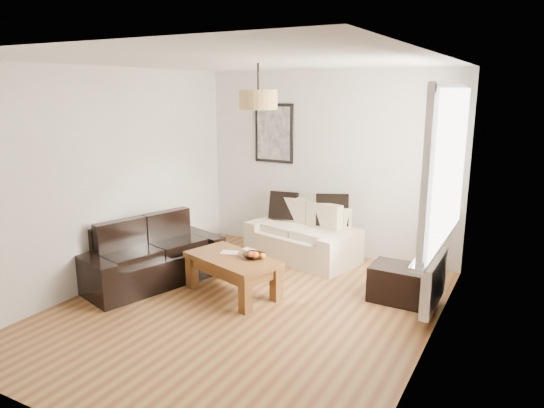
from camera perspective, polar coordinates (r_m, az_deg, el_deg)
The scene contains 21 objects.
floor at distance 5.54m, azimuth -3.04°, elevation -11.90°, with size 4.50×4.50×0.00m, color brown.
ceiling at distance 5.03m, azimuth -3.41°, elevation 16.05°, with size 3.80×4.50×0.00m, color white, non-canonical shape.
wall_back at distance 7.11m, azimuth 6.40°, elevation 4.62°, with size 3.80×0.04×2.60m, color silver, non-canonical shape.
wall_front at distance 3.49m, azimuth -23.13°, elevation -5.35°, with size 3.80×0.04×2.60m, color silver, non-canonical shape.
wall_left at distance 6.32m, azimuth -18.03°, elevation 3.00°, with size 0.04×4.50×2.60m, color silver, non-canonical shape.
wall_right at distance 4.45m, azimuth 18.06°, elevation -1.07°, with size 0.04×4.50×2.60m, color silver, non-canonical shape.
window_bay at distance 5.18m, azimuth 19.55°, elevation 4.13°, with size 0.14×1.90×1.60m, color white, non-canonical shape.
radiator at distance 5.49m, azimuth 18.16°, elevation -8.49°, with size 0.10×0.90×0.52m, color white.
poster at distance 7.40m, azimuth 0.23°, elevation 8.15°, with size 0.62×0.04×0.87m, color black, non-canonical shape.
pendant_shade at distance 5.28m, azimuth -1.59°, elevation 11.91°, with size 0.40×0.40×0.20m, color tan.
loveseat_cream at distance 6.95m, azimuth 3.53°, elevation -3.34°, with size 1.51×0.82×0.75m, color beige, non-canonical shape.
sofa_leather at distance 6.31m, azimuth -13.69°, elevation -5.50°, with size 1.70×0.83×0.74m, color black, non-canonical shape.
coffee_table at distance 5.83m, azimuth -4.54°, elevation -8.17°, with size 1.11×0.61×0.45m, color brown, non-canonical shape.
ottoman at distance 5.82m, azimuth 14.82°, elevation -8.91°, with size 0.71×0.46×0.40m, color black.
cushion_left at distance 7.20m, azimuth 1.33°, elevation -0.17°, with size 0.40×0.12×0.40m, color black.
cushion_right at distance 6.89m, azimuth 6.92°, elevation -0.68°, with size 0.45×0.14×0.45m, color black.
fruit_bowl at distance 5.68m, azimuth -2.11°, elevation -5.98°, with size 0.24×0.24×0.06m, color black.
orange_a at distance 5.67m, azimuth -1.90°, elevation -5.91°, with size 0.08×0.08×0.08m, color #F65714.
orange_b at distance 5.64m, azimuth -1.10°, elevation -5.99°, with size 0.07×0.07×0.07m, color orange.
orange_c at distance 5.68m, azimuth -2.38°, elevation -5.86°, with size 0.08×0.08×0.08m, color #E84C13.
papers at distance 5.90m, azimuth -4.92°, elevation -5.56°, with size 0.20×0.14×0.01m, color silver.
Camera 1 is at (2.65, -4.26, 2.34)m, focal length 32.73 mm.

